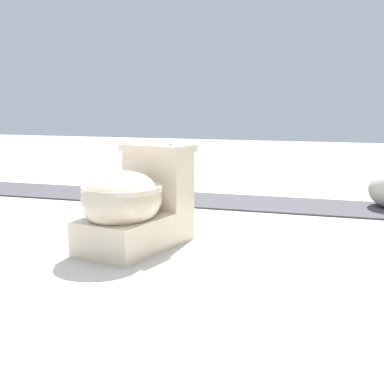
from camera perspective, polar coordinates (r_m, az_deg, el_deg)
The scene contains 3 objects.
ground_plane at distance 2.82m, azimuth -2.26°, elevation -5.33°, with size 14.00×14.00×0.00m, color #B7B2A8.
gravel_strip at distance 3.81m, azimuth 10.71°, elevation -1.41°, with size 0.56×8.00×0.01m, color #423F44.
toilet at distance 2.68m, azimuth -6.18°, elevation -1.36°, with size 0.70×0.51×0.52m.
Camera 1 is at (2.57, 0.92, 0.74)m, focal length 50.00 mm.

